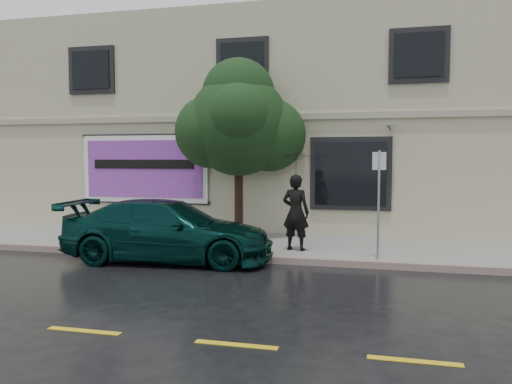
% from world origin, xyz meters
% --- Properties ---
extents(ground, '(90.00, 90.00, 0.00)m').
position_xyz_m(ground, '(0.00, 0.00, 0.00)').
color(ground, black).
rests_on(ground, ground).
extents(sidewalk, '(20.00, 3.50, 0.15)m').
position_xyz_m(sidewalk, '(0.00, 3.25, 0.07)').
color(sidewalk, gray).
rests_on(sidewalk, ground).
extents(curb, '(20.00, 0.18, 0.16)m').
position_xyz_m(curb, '(0.00, 1.50, 0.07)').
color(curb, gray).
rests_on(curb, ground).
extents(road_marking, '(19.00, 0.12, 0.01)m').
position_xyz_m(road_marking, '(0.00, -3.50, 0.01)').
color(road_marking, gold).
rests_on(road_marking, ground).
extents(building, '(20.00, 8.12, 7.00)m').
position_xyz_m(building, '(0.00, 9.00, 3.50)').
color(building, '#B9B294').
rests_on(building, ground).
extents(billboard, '(4.30, 0.16, 2.20)m').
position_xyz_m(billboard, '(-3.20, 4.92, 2.05)').
color(billboard, white).
rests_on(billboard, ground).
extents(car, '(5.03, 2.48, 1.43)m').
position_xyz_m(car, '(-0.78, 1.20, 0.71)').
color(car, '#062927').
rests_on(car, ground).
extents(pedestrian, '(0.75, 0.57, 1.86)m').
position_xyz_m(pedestrian, '(2.03, 2.42, 1.08)').
color(pedestrian, black).
rests_on(pedestrian, sidewalk).
extents(umbrella, '(1.05, 1.05, 0.72)m').
position_xyz_m(umbrella, '(2.03, 2.42, 2.37)').
color(umbrella, black).
rests_on(umbrella, pedestrian).
extents(street_tree, '(2.88, 2.88, 4.62)m').
position_xyz_m(street_tree, '(0.11, 4.16, 3.32)').
color(street_tree, black).
rests_on(street_tree, sidewalk).
extents(fire_hydrant, '(0.29, 0.27, 0.71)m').
position_xyz_m(fire_hydrant, '(-1.50, 2.66, 0.49)').
color(fire_hydrant, silver).
rests_on(fire_hydrant, sidewalk).
extents(sign_pole, '(0.30, 0.07, 2.42)m').
position_xyz_m(sign_pole, '(3.98, 1.70, 1.62)').
color(sign_pole, '#919299').
rests_on(sign_pole, sidewalk).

